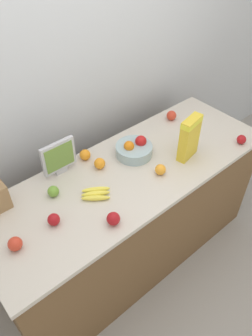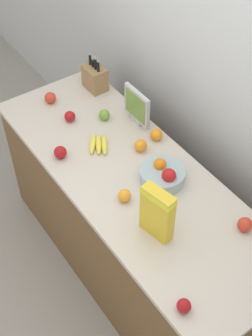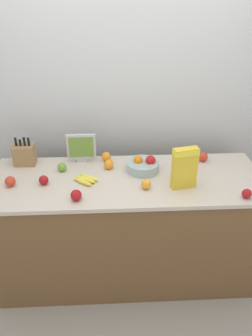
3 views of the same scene
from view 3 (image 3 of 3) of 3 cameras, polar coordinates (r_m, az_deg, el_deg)
The scene contains 17 objects.
ground_plane at distance 3.01m, azimuth 0.18°, elevation -17.14°, with size 14.00×14.00×0.00m, color gray.
wall_back at distance 2.79m, azimuth -0.43°, elevation 10.95°, with size 9.00×0.06×2.60m.
counter at distance 2.69m, azimuth 0.19°, elevation -10.32°, with size 2.04×0.74×0.93m.
knife_block at distance 2.69m, azimuth -17.29°, elevation 2.26°, with size 0.16×0.11×0.26m.
small_monitor at distance 2.61m, azimuth -7.78°, elevation 3.60°, with size 0.23×0.03×0.24m.
cereal_box at distance 2.27m, azimuth 10.18°, elevation 0.26°, with size 0.18×0.10×0.30m.
fruit_bowl at distance 2.50m, azimuth 3.00°, elevation 0.46°, with size 0.25×0.25×0.13m.
banana_bunch at distance 2.39m, azimuth -7.01°, elevation -2.02°, with size 0.20×0.18×0.03m.
apple_near_bananas at distance 2.71m, azimuth 13.28°, elevation 1.90°, with size 0.08×0.08×0.08m, color red.
apple_front at distance 2.34m, azimuth 20.29°, elevation -4.20°, with size 0.07×0.07×0.07m, color #A31419.
apple_by_knife_block at distance 2.41m, azimuth -14.15°, elevation -2.06°, with size 0.07×0.07×0.07m, color #A31419.
apple_middle at distance 2.45m, azimuth -19.52°, elevation -2.21°, with size 0.07×0.07×0.07m, color red.
apple_rear at distance 2.19m, azimuth -8.67°, elevation -4.71°, with size 0.08×0.08×0.08m, color #A31419.
apple_leftmost at distance 2.55m, azimuth -11.07°, elevation 0.17°, with size 0.07×0.07×0.07m, color #6B9E33.
orange_front_right at distance 2.53m, azimuth -3.00°, elevation 0.63°, with size 0.07×0.07×0.07m, color orange.
orange_back_center at distance 2.29m, azimuth 3.53°, elevation -2.83°, with size 0.07×0.07×0.07m, color orange.
orange_front_center at distance 2.65m, azimuth -3.48°, elevation 2.01°, with size 0.07×0.07×0.07m, color orange.
Camera 3 is at (-0.11, -2.06, 2.19)m, focal length 35.00 mm.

